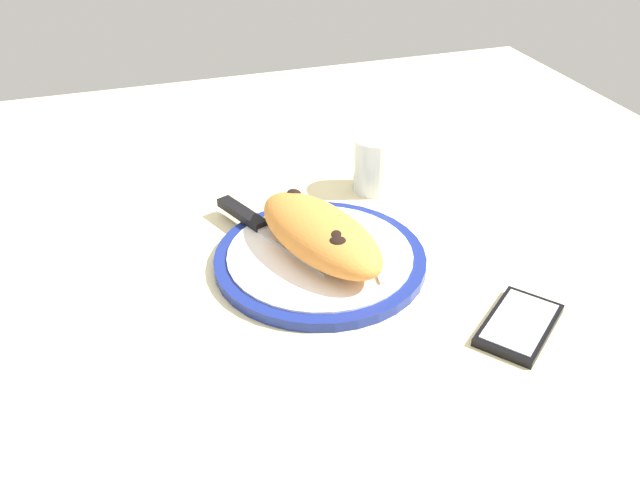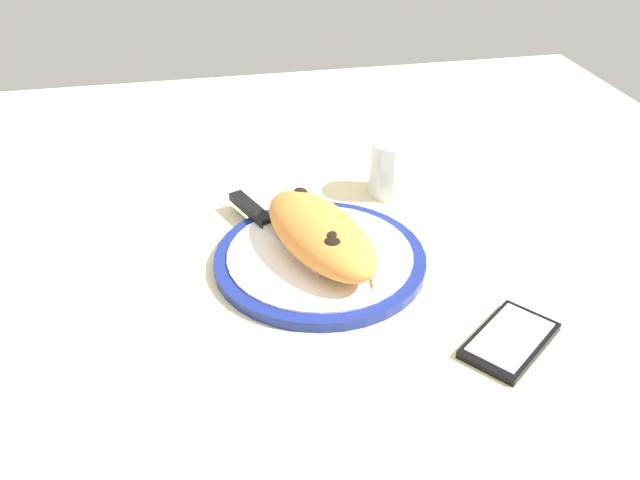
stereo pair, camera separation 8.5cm
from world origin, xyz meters
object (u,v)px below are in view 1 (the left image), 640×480
Objects in this scene: calzone at (320,232)px; water_glass at (375,167)px; plate at (320,258)px; knife at (255,223)px; fork at (365,240)px; smartphone at (519,325)px.

calzone is 2.78× the size of water_glass.
calzone reaches higher than plate.
knife is (9.13, 6.43, 1.38)cm from plate.
fork is at bearing 153.83° from water_glass.
plate is 26.39cm from smartphone.
water_glass is (16.65, -14.46, 3.04)cm from plate.
fork is (0.76, -6.64, 1.09)cm from plate.
plate reaches higher than smartphone.
fork is 15.52cm from knife.
smartphone is at bearing -139.78° from knife.
knife is at bearing 35.14° from plate.
plate is at bearing -144.86° from knife.
plate is 1.69× the size of fork.
knife is 2.56× the size of water_glass.
plate is at bearing 42.37° from smartphone.
water_glass is at bearing -26.17° from fork.
fork is 0.74× the size of knife.
plate is 3.19× the size of water_glass.
calzone is 7.13cm from fork.
knife is at bearing 40.22° from smartphone.
knife is at bearing 36.72° from calzone.
knife is (8.37, 13.07, 0.29)cm from fork.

